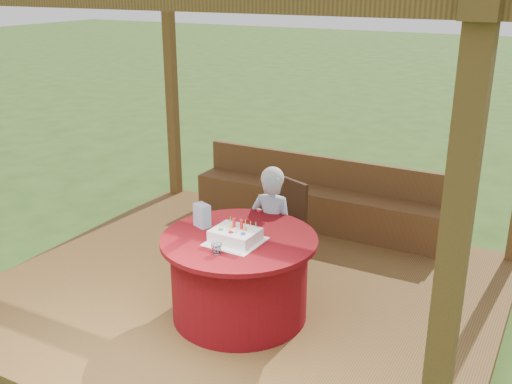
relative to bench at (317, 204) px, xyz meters
The scene contains 10 objects.
ground 1.76m from the bench, 90.00° to the right, with size 60.00×60.00×0.00m, color #2F531B.
deck 1.75m from the bench, 90.00° to the right, with size 4.50×4.00×0.12m, color brown.
pergola 2.65m from the bench, 90.00° to the right, with size 4.50×4.00×2.72m.
bench is the anchor object (origin of this frame).
table 2.15m from the bench, 84.45° to the right, with size 1.31×1.31×0.73m.
chair 0.96m from the bench, 86.30° to the right, with size 0.50×0.50×0.83m.
elderly_woman 1.54m from the bench, 83.08° to the right, with size 0.43×0.31×1.15m.
birthday_cake 2.30m from the bench, 84.15° to the right, with size 0.42×0.42×0.18m.
gift_bag 2.17m from the bench, 95.11° to the right, with size 0.14×0.09×0.20m, color #C27EAE.
drinking_glass 2.55m from the bench, 85.13° to the right, with size 0.09×0.09×0.08m, color white.
Camera 1 is at (2.50, -4.32, 2.87)m, focal length 42.00 mm.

